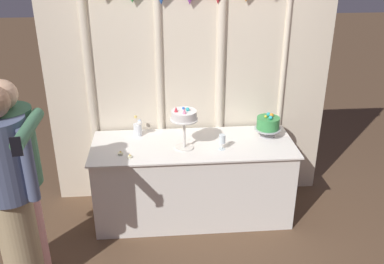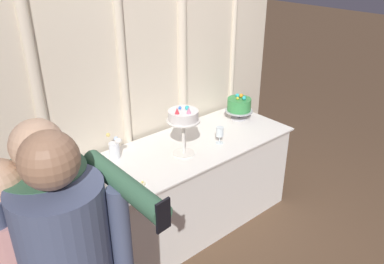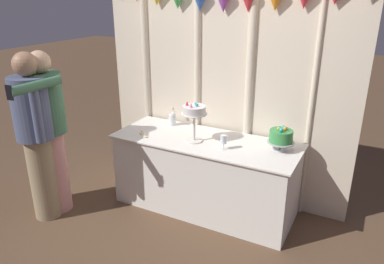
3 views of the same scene
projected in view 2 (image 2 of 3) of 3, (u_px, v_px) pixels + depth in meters
name	position (u px, v px, depth m)	size (l,w,h in m)	color
ground_plane	(194.00, 229.00, 3.44)	(24.00, 24.00, 0.00)	brown
draped_curtain	(151.00, 65.00, 3.17)	(2.77, 0.16, 2.50)	beige
cake_table	(186.00, 187.00, 3.34)	(1.90, 0.73, 0.78)	white
cake_display_nearleft	(183.00, 119.00, 2.93)	(0.25, 0.25, 0.42)	silver
cake_display_nearright	(239.00, 105.00, 3.61)	(0.26, 0.26, 0.24)	#B2B2B7
wine_glass	(220.00, 132.00, 3.18)	(0.06, 0.06, 0.14)	silver
flower_vase	(115.00, 148.00, 2.98)	(0.09, 0.11, 0.19)	silver
tealight_far_left	(127.00, 184.00, 2.66)	(0.05, 0.05, 0.04)	beige
tealight_near_left	(143.00, 184.00, 2.67)	(0.04, 0.04, 0.03)	beige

